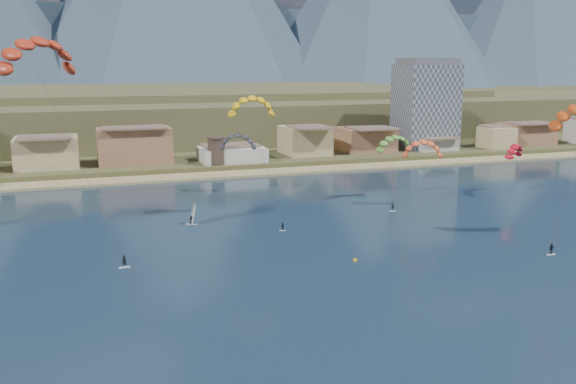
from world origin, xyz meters
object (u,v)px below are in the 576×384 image
(apartment_tower, at_px, (426,104))
(windsurfer, at_px, (192,218))
(kitesurfer_red, at_px, (36,50))
(kitesurfer_green, at_px, (394,141))
(watchtower, at_px, (216,150))
(kitesurfer_yellow, at_px, (252,103))
(buoy, at_px, (355,260))

(apartment_tower, xyz_separation_m, windsurfer, (-98.22, -74.78, -16.49))
(apartment_tower, height_order, kitesurfer_red, kitesurfer_red)
(kitesurfer_green, xyz_separation_m, windsurfer, (-50.04, -8.96, -12.50))
(apartment_tower, height_order, watchtower, apartment_tower)
(watchtower, bearing_deg, windsurfer, -106.69)
(watchtower, distance_m, kitesurfer_green, 61.26)
(kitesurfer_yellow, relative_size, buoy, 35.71)
(kitesurfer_yellow, height_order, kitesurfer_green, kitesurfer_yellow)
(apartment_tower, bearing_deg, watchtower, -170.07)
(kitesurfer_red, bearing_deg, windsurfer, 23.02)
(watchtower, relative_size, kitesurfer_red, 0.22)
(kitesurfer_red, bearing_deg, buoy, -23.87)
(apartment_tower, xyz_separation_m, kitesurfer_yellow, (-85.03, -73.23, 6.07))
(apartment_tower, xyz_separation_m, buoy, (-76.98, -106.66, -17.69))
(watchtower, relative_size, kitesurfer_yellow, 0.32)
(windsurfer, bearing_deg, kitesurfer_yellow, 6.71)
(watchtower, distance_m, kitesurfer_red, 88.64)
(kitesurfer_red, bearing_deg, kitesurfer_green, 14.74)
(watchtower, height_order, kitesurfer_green, kitesurfer_green)
(kitesurfer_yellow, height_order, windsurfer, kitesurfer_yellow)
(watchtower, distance_m, buoy, 92.91)
(apartment_tower, height_order, buoy, apartment_tower)
(buoy, bearing_deg, watchtower, 91.87)
(kitesurfer_red, distance_m, kitesurfer_yellow, 42.26)
(kitesurfer_yellow, bearing_deg, buoy, -76.46)
(kitesurfer_green, bearing_deg, apartment_tower, 53.79)
(watchtower, bearing_deg, apartment_tower, 9.93)
(kitesurfer_yellow, relative_size, kitesurfer_green, 1.48)
(watchtower, relative_size, buoy, 11.31)
(watchtower, relative_size, windsurfer, 2.05)
(watchtower, xyz_separation_m, windsurfer, (-18.22, -60.78, -5.04))
(watchtower, bearing_deg, kitesurfer_yellow, -94.86)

